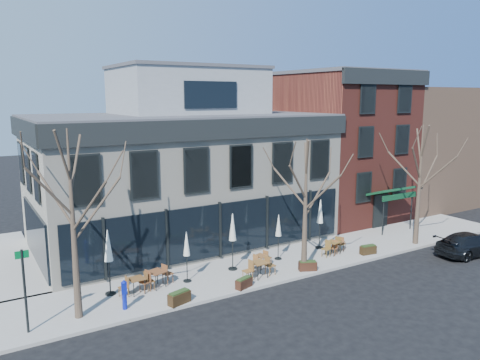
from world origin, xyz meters
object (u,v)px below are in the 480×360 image
call_box (124,294)px  cafe_set_0 (137,284)px  parked_sedan (470,244)px  umbrella_0 (108,249)px

call_box → cafe_set_0: size_ratio=0.76×
call_box → cafe_set_0: bearing=52.7°
cafe_set_0 → call_box: bearing=-127.3°
parked_sedan → call_box: (-19.95, 3.26, 0.19)m
parked_sedan → call_box: 20.21m
parked_sedan → call_box: bearing=85.4°
call_box → cafe_set_0: 1.68m
call_box → parked_sedan: bearing=-9.3°
parked_sedan → umbrella_0: size_ratio=1.49×
parked_sedan → call_box: call_box is taller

